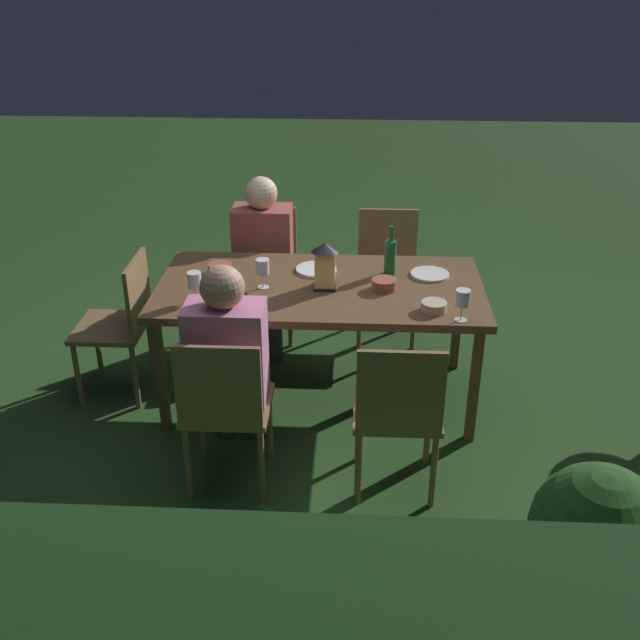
# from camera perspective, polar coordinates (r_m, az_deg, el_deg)

# --- Properties ---
(ground_plane) EXTENTS (16.00, 16.00, 0.00)m
(ground_plane) POSITION_cam_1_polar(r_m,az_deg,el_deg) (4.49, -0.00, -5.90)
(ground_plane) COLOR #26471E
(dining_table) EXTENTS (1.83, 0.93, 0.74)m
(dining_table) POSITION_cam_1_polar(r_m,az_deg,el_deg) (4.16, -0.00, 2.07)
(dining_table) COLOR brown
(dining_table) RESTS_ON ground
(chair_head_far) EXTENTS (0.40, 0.42, 0.87)m
(chair_head_far) POSITION_cam_1_polar(r_m,az_deg,el_deg) (4.46, -15.13, -0.02)
(chair_head_far) COLOR brown
(chair_head_far) RESTS_ON ground
(chair_side_right_a) EXTENTS (0.42, 0.40, 0.87)m
(chair_side_right_a) POSITION_cam_1_polar(r_m,az_deg,el_deg) (3.52, 6.04, -6.97)
(chair_side_right_a) COLOR brown
(chair_side_right_a) RESTS_ON ground
(chair_side_left_b) EXTENTS (0.42, 0.40, 0.87)m
(chair_side_left_b) POSITION_cam_1_polar(r_m,az_deg,el_deg) (5.06, -4.18, 4.18)
(chair_side_left_b) COLOR brown
(chair_side_left_b) RESTS_ON ground
(person_in_rust) EXTENTS (0.38, 0.47, 1.15)m
(person_in_rust) POSITION_cam_1_polar(r_m,az_deg,el_deg) (4.82, -4.51, 4.94)
(person_in_rust) COLOR #9E4C47
(person_in_rust) RESTS_ON ground
(chair_side_left_a) EXTENTS (0.42, 0.40, 0.87)m
(chair_side_left_a) POSITION_cam_1_polar(r_m,az_deg,el_deg) (5.02, 5.23, 3.98)
(chair_side_left_a) COLOR brown
(chair_side_left_a) RESTS_ON ground
(chair_side_right_b) EXTENTS (0.42, 0.40, 0.87)m
(chair_side_right_b) POSITION_cam_1_polar(r_m,az_deg,el_deg) (3.56, -7.42, -6.56)
(chair_side_right_b) COLOR brown
(chair_side_right_b) RESTS_ON ground
(person_in_pink) EXTENTS (0.38, 0.47, 1.15)m
(person_in_pink) POSITION_cam_1_polar(r_m,az_deg,el_deg) (3.65, -7.05, -2.88)
(person_in_pink) COLOR #C675A3
(person_in_pink) RESTS_ON ground
(lantern_centerpiece) EXTENTS (0.15, 0.15, 0.27)m
(lantern_centerpiece) POSITION_cam_1_polar(r_m,az_deg,el_deg) (4.05, 0.39, 4.45)
(lantern_centerpiece) COLOR black
(lantern_centerpiece) RESTS_ON dining_table
(green_bottle_on_table) EXTENTS (0.07, 0.07, 0.29)m
(green_bottle_on_table) POSITION_cam_1_polar(r_m,az_deg,el_deg) (4.27, 5.47, 4.98)
(green_bottle_on_table) COLOR #1E5B2D
(green_bottle_on_table) RESTS_ON dining_table
(wine_glass_a) EXTENTS (0.08, 0.08, 0.17)m
(wine_glass_a) POSITION_cam_1_polar(r_m,az_deg,el_deg) (4.07, -4.48, 4.04)
(wine_glass_a) COLOR silver
(wine_glass_a) RESTS_ON dining_table
(wine_glass_b) EXTENTS (0.08, 0.08, 0.17)m
(wine_glass_b) POSITION_cam_1_polar(r_m,az_deg,el_deg) (3.76, 11.00, 1.57)
(wine_glass_b) COLOR silver
(wine_glass_b) RESTS_ON dining_table
(wine_glass_c) EXTENTS (0.08, 0.08, 0.17)m
(wine_glass_c) POSITION_cam_1_polar(r_m,az_deg,el_deg) (3.95, -9.71, 2.97)
(wine_glass_c) COLOR silver
(wine_glass_c) RESTS_ON dining_table
(plate_a) EXTENTS (0.24, 0.24, 0.01)m
(plate_a) POSITION_cam_1_polar(r_m,az_deg,el_deg) (4.32, -0.30, 3.95)
(plate_a) COLOR white
(plate_a) RESTS_ON dining_table
(plate_b) EXTENTS (0.22, 0.22, 0.01)m
(plate_b) POSITION_cam_1_polar(r_m,az_deg,el_deg) (4.31, 8.52, 3.53)
(plate_b) COLOR silver
(plate_b) RESTS_ON dining_table
(bowl_olives) EXTENTS (0.14, 0.14, 0.06)m
(bowl_olives) POSITION_cam_1_polar(r_m,az_deg,el_deg) (4.31, -7.75, 3.99)
(bowl_olives) COLOR #9E5138
(bowl_olives) RESTS_ON dining_table
(bowl_bread) EXTENTS (0.14, 0.14, 0.06)m
(bowl_bread) POSITION_cam_1_polar(r_m,az_deg,el_deg) (4.09, 4.99, 2.81)
(bowl_bread) COLOR #9E5138
(bowl_bread) RESTS_ON dining_table
(bowl_salad) EXTENTS (0.13, 0.13, 0.05)m
(bowl_salad) POSITION_cam_1_polar(r_m,az_deg,el_deg) (3.87, 8.83, 1.07)
(bowl_salad) COLOR #BCAD8E
(bowl_salad) RESTS_ON dining_table
(potted_plant_corner) EXTENTS (0.51, 0.51, 0.78)m
(potted_plant_corner) POSITION_cam_1_polar(r_m,az_deg,el_deg) (3.02, 20.66, -15.80)
(potted_plant_corner) COLOR brown
(potted_plant_corner) RESTS_ON ground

